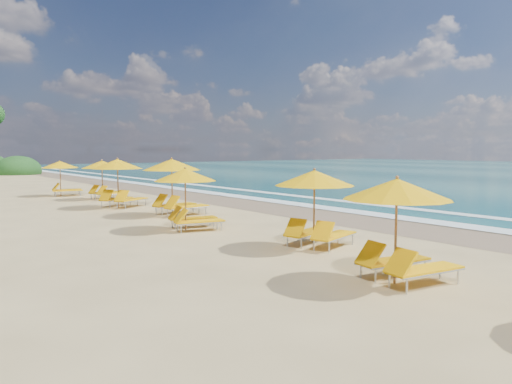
% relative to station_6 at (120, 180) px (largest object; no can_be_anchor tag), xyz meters
% --- Properties ---
extents(ground, '(160.00, 160.00, 0.00)m').
position_rel_station_6_xyz_m(ground, '(2.05, -8.07, -1.36)').
color(ground, tan).
rests_on(ground, ground).
extents(wet_sand, '(4.00, 160.00, 0.01)m').
position_rel_station_6_xyz_m(wet_sand, '(6.05, -8.07, -1.35)').
color(wet_sand, '#8A7152').
rests_on(wet_sand, ground).
extents(surf_foam, '(4.00, 160.00, 0.01)m').
position_rel_station_6_xyz_m(surf_foam, '(8.75, -8.07, -1.33)').
color(surf_foam, white).
rests_on(surf_foam, ground).
extents(station_2, '(2.72, 2.59, 2.28)m').
position_rel_station_6_xyz_m(station_2, '(-0.57, -16.38, -0.08)').
color(station_2, olive).
rests_on(station_2, ground).
extents(station_3, '(2.86, 2.77, 2.29)m').
position_rel_station_6_xyz_m(station_3, '(0.66, -12.68, -0.07)').
color(station_3, olive).
rests_on(station_3, ground).
extents(station_4, '(2.75, 2.66, 2.21)m').
position_rel_station_6_xyz_m(station_4, '(-0.67, -7.81, -0.12)').
color(station_4, olive).
rests_on(station_4, ground).
extents(station_5, '(2.78, 2.60, 2.48)m').
position_rel_station_6_xyz_m(station_5, '(0.77, -4.14, 0.03)').
color(station_5, olive).
rests_on(station_5, ground).
extents(station_6, '(3.22, 3.22, 2.42)m').
position_rel_station_6_xyz_m(station_6, '(0.00, 0.00, 0.00)').
color(station_6, olive).
rests_on(station_6, ground).
extents(station_7, '(2.70, 2.57, 2.25)m').
position_rel_station_6_xyz_m(station_7, '(0.80, 4.19, -0.09)').
color(station_7, olive).
rests_on(station_7, ground).
extents(station_8, '(2.67, 2.57, 2.18)m').
position_rel_station_6_xyz_m(station_8, '(-0.46, 7.71, -0.14)').
color(station_8, olive).
rests_on(station_8, ground).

